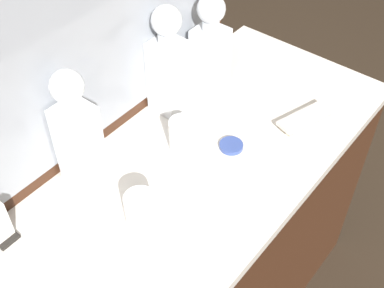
# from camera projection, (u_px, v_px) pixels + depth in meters

# --- Properties ---
(dresser) EXTENTS (1.28, 0.56, 0.82)m
(dresser) POSITION_uv_depth(u_px,v_px,m) (192.00, 254.00, 1.62)
(dresser) COLOR #381E11
(dresser) RESTS_ON ground_plane
(dresser_mirror) EXTENTS (0.92, 0.03, 0.58)m
(dresser_mirror) POSITION_uv_depth(u_px,v_px,m) (108.00, 35.00, 1.24)
(dresser_mirror) COLOR #381E11
(dresser_mirror) RESTS_ON dresser
(crystal_decanter_right) EXTENTS (0.09, 0.09, 0.32)m
(crystal_decanter_right) POSITION_uv_depth(u_px,v_px,m) (78.00, 137.00, 1.22)
(crystal_decanter_right) COLOR white
(crystal_decanter_right) RESTS_ON dresser
(crystal_decanter_rear) EXTENTS (0.09, 0.09, 0.33)m
(crystal_decanter_rear) POSITION_uv_depth(u_px,v_px,m) (168.00, 70.00, 1.41)
(crystal_decanter_rear) COLOR white
(crystal_decanter_rear) RESTS_ON dresser
(crystal_decanter_center) EXTENTS (0.09, 0.09, 0.30)m
(crystal_decanter_center) POSITION_uv_depth(u_px,v_px,m) (210.00, 51.00, 1.49)
(crystal_decanter_center) COLOR white
(crystal_decanter_center) RESTS_ON dresser
(crystal_tumbler_far_right) EXTENTS (0.08, 0.08, 0.09)m
(crystal_tumbler_far_right) POSITION_uv_depth(u_px,v_px,m) (141.00, 212.00, 1.18)
(crystal_tumbler_far_right) COLOR white
(crystal_tumbler_far_right) RESTS_ON dresser
(crystal_tumbler_left) EXTENTS (0.07, 0.07, 0.09)m
(crystal_tumbler_left) POSITION_uv_depth(u_px,v_px,m) (183.00, 136.00, 1.35)
(crystal_tumbler_left) COLOR white
(crystal_tumbler_left) RESTS_ON dresser
(silver_brush_center) EXTENTS (0.18, 0.10, 0.02)m
(silver_brush_center) POSITION_uv_depth(u_px,v_px,m) (305.00, 119.00, 1.44)
(silver_brush_center) COLOR #B7A88C
(silver_brush_center) RESTS_ON dresser
(porcelain_dish) EXTENTS (0.06, 0.06, 0.01)m
(porcelain_dish) POSITION_uv_depth(u_px,v_px,m) (231.00, 146.00, 1.38)
(porcelain_dish) COLOR #33478C
(porcelain_dish) RESTS_ON dresser
(napkin_holder) EXTENTS (0.05, 0.05, 0.11)m
(napkin_holder) POSITION_uv_depth(u_px,v_px,m) (0.00, 226.00, 1.14)
(napkin_holder) COLOR black
(napkin_holder) RESTS_ON dresser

